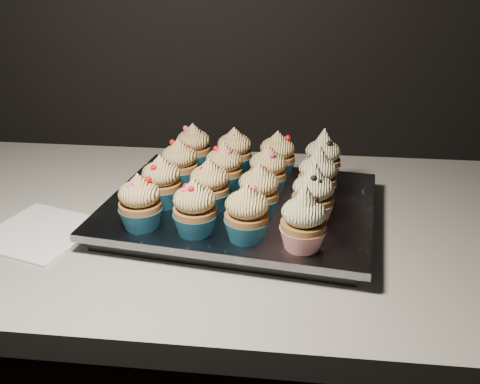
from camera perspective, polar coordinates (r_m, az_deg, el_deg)
The scene contains 20 objects.
worktop at distance 0.92m, azimuth -8.11°, elevation -3.21°, with size 2.44×0.64×0.04m, color beige.
napkin at distance 0.89m, azimuth -20.54°, elevation -4.06°, with size 0.15×0.15×0.00m, color white.
baking_tray at distance 0.87m, azimuth 0.00°, elevation -2.32°, with size 0.39×0.30×0.02m, color black.
foil_lining at distance 0.86m, azimuth 0.00°, elevation -1.32°, with size 0.42×0.33×0.01m, color silver.
cupcake_0 at distance 0.78m, azimuth -10.62°, elevation -1.18°, with size 0.06×0.06×0.08m.
cupcake_1 at distance 0.75m, azimuth -4.85°, elevation -1.80°, with size 0.06×0.06×0.08m.
cupcake_2 at distance 0.74m, azimuth 0.72°, elevation -2.40°, with size 0.06×0.06×0.08m.
cupcake_3 at distance 0.72m, azimuth 6.78°, elevation -3.10°, with size 0.06×0.06×0.10m.
cupcake_4 at distance 0.84m, azimuth -8.36°, elevation 1.01°, with size 0.06×0.06×0.08m.
cupcake_5 at distance 0.82m, azimuth -3.26°, elevation 0.59°, with size 0.06×0.06×0.08m.
cupcake_6 at distance 0.80m, azimuth 2.00°, elevation -0.00°, with size 0.06×0.06×0.08m.
cupcake_7 at distance 0.79m, azimuth 7.77°, elevation -0.38°, with size 0.06×0.06×0.10m.
cupcake_8 at distance 0.91m, azimuth -6.46°, elevation 2.96°, with size 0.06×0.06×0.08m.
cupcake_9 at distance 0.89m, azimuth -1.72°, elevation 2.53°, with size 0.06×0.06×0.08m.
cupcake_10 at distance 0.87m, azimuth 2.98°, elevation 2.17°, with size 0.06×0.06×0.08m.
cupcake_11 at distance 0.86m, azimuth 8.27°, elevation 1.65°, with size 0.06×0.06×0.10m.
cupcake_12 at distance 0.98m, azimuth -4.98°, elevation 4.72°, with size 0.06×0.06×0.08m.
cupcake_13 at distance 0.96m, azimuth -0.61°, elevation 4.28°, with size 0.06×0.06×0.08m.
cupcake_14 at distance 0.94m, azimuth 3.99°, elevation 3.84°, with size 0.06×0.06×0.08m.
cupcake_15 at distance 0.93m, azimuth 8.80°, elevation 3.56°, with size 0.06×0.06×0.10m.
Camera 1 is at (0.22, 0.92, 1.31)m, focal length 40.00 mm.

